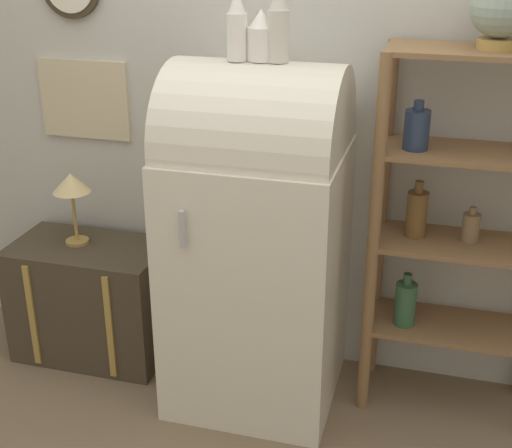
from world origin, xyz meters
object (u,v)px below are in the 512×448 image
at_px(globe, 502,8).
at_px(suitcase_trunk, 92,300).
at_px(desk_lamp, 72,187).
at_px(refrigerator, 257,234).
at_px(vase_right, 278,25).
at_px(vase_center, 261,37).
at_px(vase_left, 237,27).

bearing_deg(globe, suitcase_trunk, -178.10).
xyz_separation_m(suitcase_trunk, desk_lamp, (-0.06, 0.02, 0.57)).
distance_m(refrigerator, globe, 1.28).
distance_m(vase_right, desk_lamp, 1.27).
distance_m(suitcase_trunk, vase_center, 1.57).
distance_m(suitcase_trunk, vase_right, 1.65).
bearing_deg(vase_left, desk_lamp, 171.89).
bearing_deg(refrigerator, suitcase_trunk, 174.30).
bearing_deg(suitcase_trunk, vase_right, -5.18).
relative_size(globe, vase_left, 0.99).
bearing_deg(vase_left, globe, 9.41).
distance_m(vase_center, vase_right, 0.09).
height_order(refrigerator, suitcase_trunk, refrigerator).
xyz_separation_m(vase_right, desk_lamp, (-1.00, 0.11, -0.78)).
relative_size(vase_right, desk_lamp, 0.84).
height_order(refrigerator, vase_right, vase_right).
relative_size(refrigerator, globe, 5.64).
distance_m(globe, vase_left, 0.96).
bearing_deg(vase_left, vase_center, 16.56).
height_order(refrigerator, vase_left, vase_left).
xyz_separation_m(refrigerator, desk_lamp, (-0.92, 0.11, 0.08)).
height_order(globe, vase_right, globe).
relative_size(refrigerator, vase_center, 7.93).
xyz_separation_m(vase_left, vase_center, (0.09, 0.03, -0.04)).
xyz_separation_m(refrigerator, vase_left, (-0.08, -0.01, 0.85)).
height_order(vase_center, desk_lamp, vase_center).
xyz_separation_m(suitcase_trunk, vase_right, (0.94, -0.09, 1.35)).
bearing_deg(suitcase_trunk, refrigerator, -5.70).
relative_size(vase_left, desk_lamp, 0.77).
xyz_separation_m(globe, desk_lamp, (-1.79, -0.04, -0.85)).
bearing_deg(vase_center, vase_right, -9.95).
relative_size(vase_center, desk_lamp, 0.54).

